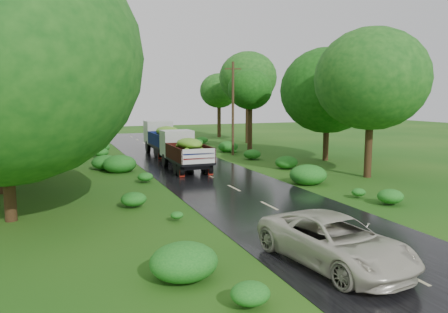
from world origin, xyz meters
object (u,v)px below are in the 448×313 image
truck_near (184,149)px  car (335,241)px  truck_far (163,136)px  utility_pole (233,108)px

truck_near → car: bearing=-91.6°
truck_far → utility_pole: 6.23m
truck_far → car: (-1.23, -25.51, -0.81)m
truck_far → car: bearing=-92.8°
truck_near → truck_far: 8.28m
truck_far → utility_pole: (5.17, -2.57, 2.36)m
car → utility_pole: (6.39, 22.94, 3.17)m
truck_near → car: size_ratio=1.19×
truck_far → utility_pole: utility_pole is taller
truck_near → car: (-0.60, -17.25, -0.69)m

